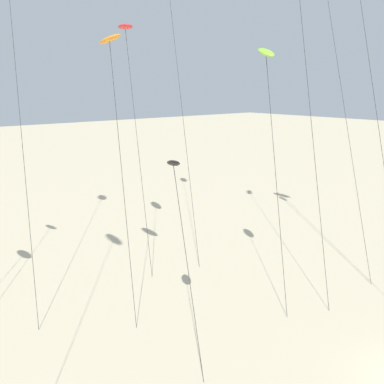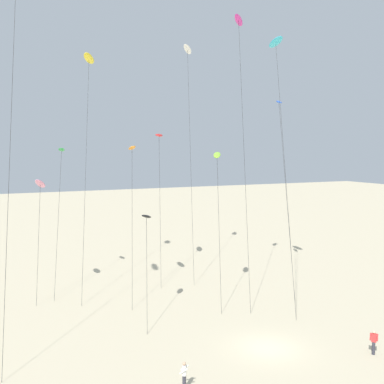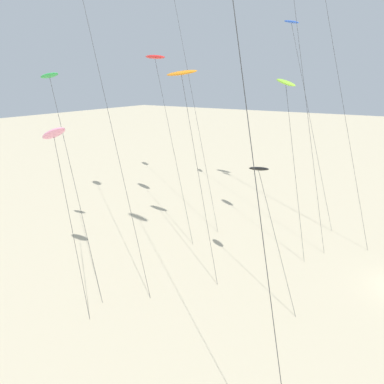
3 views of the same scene
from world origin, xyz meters
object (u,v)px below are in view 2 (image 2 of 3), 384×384
object	(u,v)px
kite_blue	(279,108)
kite_red	(159,136)
kite_orange	(132,149)
kite_flyer_middle	(374,342)
kite_white	(188,52)
kite_black	(146,217)
kite_yellow	(89,60)
kite_green	(61,152)
kite_pink	(40,184)
kite_magenta	(239,27)
kite_cyan	(276,44)
kite_lime	(217,157)
kite_flyer_nearest	(184,375)

from	to	relation	value
kite_blue	kite_red	world-z (taller)	kite_blue
kite_orange	kite_flyer_middle	world-z (taller)	kite_orange
kite_orange	kite_white	size ratio (longest dim) A/B	0.56
kite_black	kite_yellow	bearing A→B (deg)	95.79
kite_blue	kite_flyer_middle	distance (m)	24.20
kite_black	kite_flyer_middle	xyz separation A→B (m)	(11.57, -13.12, -7.48)
kite_green	kite_orange	world-z (taller)	kite_orange
kite_yellow	kite_pink	distance (m)	14.18
kite_yellow	kite_blue	xyz separation A→B (m)	(16.79, -9.94, -5.06)
kite_orange	kite_flyer_middle	size ratio (longest dim) A/B	8.59
kite_orange	kite_yellow	size ratio (longest dim) A/B	0.60
kite_pink	kite_magenta	distance (m)	23.69
kite_magenta	kite_yellow	bearing A→B (deg)	139.20
kite_pink	kite_black	bearing A→B (deg)	-53.97
kite_pink	kite_magenta	xyz separation A→B (m)	(17.49, -6.37, 14.64)
kite_red	kite_cyan	bearing A→B (deg)	-54.76
kite_yellow	kite_pink	world-z (taller)	kite_yellow
kite_lime	kite_red	world-z (taller)	kite_red
kite_black	kite_lime	bearing A→B (deg)	8.36
kite_yellow	kite_green	bearing A→B (deg)	-165.33
kite_magenta	kite_red	size ratio (longest dim) A/B	1.68
kite_pink	kite_red	bearing A→B (deg)	11.03
kite_flyer_middle	kite_white	bearing A→B (deg)	93.10
kite_orange	kite_magenta	bearing A→B (deg)	-16.33
kite_black	kite_red	distance (m)	15.15
kite_white	kite_flyer_middle	bearing A→B (deg)	-86.90
kite_magenta	kite_flyer_nearest	xyz separation A→B (m)	(-12.46, -15.21, -24.40)
kite_green	kite_magenta	xyz separation A→B (m)	(14.99, -9.40, 11.71)
kite_orange	kite_cyan	xyz separation A→B (m)	(12.58, -4.68, 9.74)
kite_white	kite_yellow	xyz separation A→B (m)	(-11.47, -0.56, -1.91)
kite_cyan	kite_black	distance (m)	20.36
kite_pink	kite_flyer_middle	bearing A→B (deg)	-50.77
kite_white	kite_black	xyz separation A→B (m)	(-10.10, -14.06, -16.61)
kite_pink	kite_flyer_middle	distance (m)	30.97
kite_cyan	kite_lime	xyz separation A→B (m)	(-6.36, -0.40, -10.40)
kite_pink	kite_black	world-z (taller)	kite_pink
kite_yellow	kite_black	distance (m)	20.01
kite_pink	kite_magenta	bearing A→B (deg)	-20.02
kite_orange	kite_black	bearing A→B (deg)	-97.44
kite_yellow	kite_cyan	bearing A→B (deg)	-39.30
kite_cyan	kite_pink	distance (m)	25.54
kite_yellow	kite_flyer_nearest	distance (m)	33.75
kite_flyer_middle	kite_black	bearing A→B (deg)	131.42
kite_yellow	kite_black	world-z (taller)	kite_yellow
kite_cyan	kite_yellow	size ratio (longest dim) A/B	1.02
kite_cyan	kite_flyer_nearest	world-z (taller)	kite_cyan
kite_white	kite_flyer_middle	xyz separation A→B (m)	(1.47, -27.18, -24.09)
kite_yellow	kite_black	bearing A→B (deg)	-84.21
kite_white	kite_blue	xyz separation A→B (m)	(5.33, -10.51, -6.97)
kite_black	kite_red	bearing A→B (deg)	64.46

